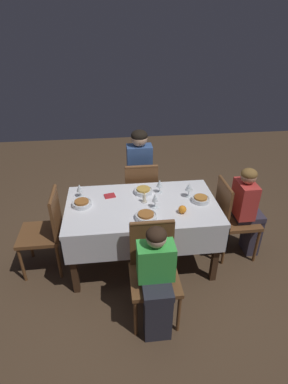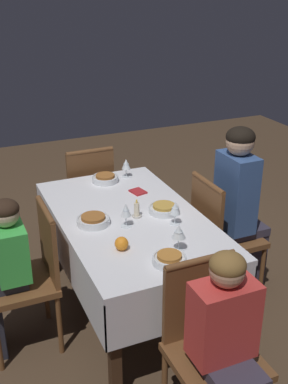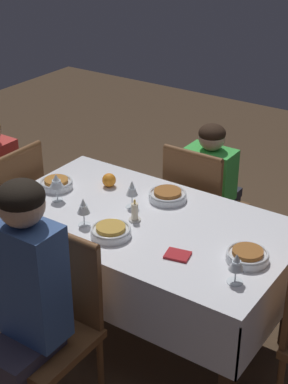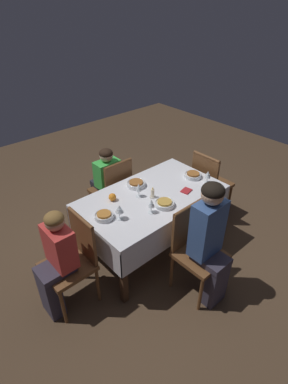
{
  "view_description": "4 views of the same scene",
  "coord_description": "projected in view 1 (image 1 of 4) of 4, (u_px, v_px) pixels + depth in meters",
  "views": [
    {
      "loc": [
        -0.27,
        -2.53,
        2.38
      ],
      "look_at": [
        0.01,
        -0.06,
        0.92
      ],
      "focal_mm": 28.0,
      "sensor_mm": 36.0,
      "label": 1
    },
    {
      "loc": [
        2.56,
        -1.01,
        2.14
      ],
      "look_at": [
        0.02,
        0.09,
        0.9
      ],
      "focal_mm": 45.0,
      "sensor_mm": 36.0,
      "label": 2
    },
    {
      "loc": [
        -1.46,
        2.15,
        2.25
      ],
      "look_at": [
        0.03,
        -0.05,
        0.87
      ],
      "focal_mm": 55.0,
      "sensor_mm": 36.0,
      "label": 3
    },
    {
      "loc": [
        1.79,
        1.89,
        2.5
      ],
      "look_at": [
        0.08,
        -0.04,
        0.79
      ],
      "focal_mm": 28.0,
      "sensor_mm": 36.0,
      "label": 4
    }
  ],
  "objects": [
    {
      "name": "chair_west",
      "position": [
        46.0,
        228.0,
        3.05
      ],
      "size": [
        0.42,
        0.42,
        0.92
      ],
      "rotation": [
        0.0,
        0.0,
        -1.57
      ],
      "color": "brown",
      "rests_on": "ground_plane"
    },
    {
      "name": "dining_table",
      "position": [
        142.0,
        212.0,
        3.07
      ],
      "size": [
        1.53,
        0.88,
        0.74
      ],
      "color": "silver",
      "rests_on": "ground_plane"
    },
    {
      "name": "chair_east",
      "position": [
        232.0,
        215.0,
        3.25
      ],
      "size": [
        0.42,
        0.42,
        0.92
      ],
      "rotation": [
        0.0,
        0.0,
        1.57
      ],
      "color": "brown",
      "rests_on": "ground_plane"
    },
    {
      "name": "napkin_red_folded",
      "position": [
        110.0,
        196.0,
        3.15
      ],
      "size": [
        0.13,
        0.11,
        0.01
      ],
      "rotation": [
        0.0,
        0.0,
        0.22
      ],
      "color": "#AD2328",
      "rests_on": "dining_table"
    },
    {
      "name": "bowl_south",
      "position": [
        146.0,
        216.0,
        2.8
      ],
      "size": [
        0.21,
        0.21,
        0.06
      ],
      "color": "silver",
      "rests_on": "dining_table"
    },
    {
      "name": "chair_south",
      "position": [
        154.0,
        268.0,
        2.57
      ],
      "size": [
        0.42,
        0.42,
        0.92
      ],
      "color": "brown",
      "rests_on": "ground_plane"
    },
    {
      "name": "ground_plane",
      "position": [
        142.0,
        259.0,
        3.4
      ],
      "size": [
        8.0,
        8.0,
        0.0
      ],
      "primitive_type": "plane",
      "color": "#4C3826"
    },
    {
      "name": "bowl_west",
      "position": [
        82.0,
        203.0,
        2.99
      ],
      "size": [
        0.2,
        0.2,
        0.06
      ],
      "color": "silver",
      "rests_on": "dining_table"
    },
    {
      "name": "bowl_north",
      "position": [
        143.0,
        191.0,
        3.2
      ],
      "size": [
        0.2,
        0.2,
        0.06
      ],
      "color": "silver",
      "rests_on": "dining_table"
    },
    {
      "name": "person_child_red",
      "position": [
        248.0,
        209.0,
        3.23
      ],
      "size": [
        0.33,
        0.3,
        1.07
      ],
      "rotation": [
        0.0,
        0.0,
        1.57
      ],
      "color": "#383342",
      "rests_on": "ground_plane"
    },
    {
      "name": "orange_fruit",
      "position": [
        182.0,
        209.0,
        2.87
      ],
      "size": [
        0.08,
        0.08,
        0.08
      ],
      "primitive_type": "sphere",
      "color": "orange",
      "rests_on": "dining_table"
    },
    {
      "name": "person_adult_denim",
      "position": [
        139.0,
        171.0,
        3.74
      ],
      "size": [
        0.3,
        0.34,
        1.26
      ],
      "rotation": [
        0.0,
        0.0,
        3.14
      ],
      "color": "#383342",
      "rests_on": "ground_plane"
    },
    {
      "name": "bowl_east",
      "position": [
        201.0,
        199.0,
        3.05
      ],
      "size": [
        0.18,
        0.18,
        0.06
      ],
      "color": "silver",
      "rests_on": "dining_table"
    },
    {
      "name": "wine_glass_south",
      "position": [
        155.0,
        198.0,
        2.92
      ],
      "size": [
        0.07,
        0.07,
        0.16
      ],
      "color": "white",
      "rests_on": "dining_table"
    },
    {
      "name": "wine_glass_east",
      "position": [
        189.0,
        187.0,
        3.09
      ],
      "size": [
        0.08,
        0.08,
        0.16
      ],
      "color": "white",
      "rests_on": "dining_table"
    },
    {
      "name": "wine_glass_west",
      "position": [
        79.0,
        188.0,
        3.1
      ],
      "size": [
        0.07,
        0.07,
        0.14
      ],
      "color": "white",
      "rests_on": "dining_table"
    },
    {
      "name": "candle_centerpiece",
      "position": [
        144.0,
        199.0,
        3.03
      ],
      "size": [
        0.06,
        0.06,
        0.12
      ],
      "color": "beige",
      "rests_on": "dining_table"
    },
    {
      "name": "chair_north",
      "position": [
        141.0,
        191.0,
        3.71
      ],
      "size": [
        0.42,
        0.42,
        0.92
      ],
      "rotation": [
        0.0,
        0.0,
        3.14
      ],
      "color": "brown",
      "rests_on": "ground_plane"
    },
    {
      "name": "person_child_green",
      "position": [
        157.0,
        279.0,
        2.41
      ],
      "size": [
        0.3,
        0.33,
        1.01
      ],
      "color": "#282833",
      "rests_on": "ground_plane"
    },
    {
      "name": "wine_glass_north",
      "position": [
        160.0,
        184.0,
        3.17
      ],
      "size": [
        0.07,
        0.07,
        0.15
      ],
      "color": "white",
      "rests_on": "dining_table"
    }
  ]
}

